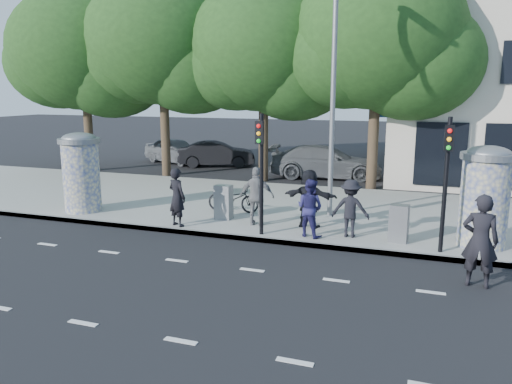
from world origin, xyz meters
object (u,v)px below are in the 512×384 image
at_px(ad_column_right, 485,194).
at_px(ped_b, 177,197).
at_px(ad_column_left, 81,170).
at_px(ped_d, 351,208).
at_px(cabinet_right, 399,223).
at_px(car_mid, 217,154).
at_px(man_road, 480,241).
at_px(ped_e, 257,196).
at_px(cabinet_left, 224,202).
at_px(ped_f, 309,198).
at_px(bicycle, 233,198).
at_px(traffic_pole_far, 446,171).
at_px(car_right, 325,162).
at_px(street_lamp, 333,70).
at_px(car_left, 176,151).
at_px(traffic_pole_near, 261,162).
at_px(ped_c, 310,208).

xyz_separation_m(ad_column_right, ped_b, (-8.47, -0.85, -0.51)).
bearing_deg(ped_b, ad_column_right, -152.17).
bearing_deg(ad_column_right, ad_column_left, -179.08).
height_order(ped_d, cabinet_right, ped_d).
bearing_deg(car_mid, man_road, -160.29).
bearing_deg(ped_e, cabinet_left, -24.53).
distance_m(ped_b, ped_f, 3.94).
height_order(bicycle, cabinet_left, cabinet_left).
height_order(ad_column_left, cabinet_right, ad_column_left).
bearing_deg(traffic_pole_far, man_road, -66.89).
distance_m(traffic_pole_far, man_road, 2.20).
bearing_deg(man_road, cabinet_left, -16.37).
relative_size(ped_f, car_right, 0.33).
xyz_separation_m(ad_column_left, car_right, (6.27, 9.95, -0.76)).
relative_size(ad_column_left, ped_b, 1.50).
bearing_deg(ad_column_right, man_road, -96.04).
xyz_separation_m(street_lamp, cabinet_right, (2.33, -2.27, -4.13)).
xyz_separation_m(street_lamp, bicycle, (-3.13, -0.62, -4.18)).
distance_m(cabinet_right, car_mid, 15.68).
bearing_deg(ped_f, car_mid, -50.25).
bearing_deg(ped_b, man_road, -169.99).
bearing_deg(bicycle, cabinet_right, -108.46).
bearing_deg(cabinet_right, car_left, 144.30).
relative_size(ped_b, car_mid, 0.42).
distance_m(ped_d, car_mid, 14.79).
xyz_separation_m(ad_column_right, traffic_pole_near, (-5.80, -0.91, 0.69)).
height_order(traffic_pole_near, cabinet_right, traffic_pole_near).
distance_m(traffic_pole_far, ped_d, 2.78).
bearing_deg(car_right, traffic_pole_far, -163.41).
xyz_separation_m(ped_c, car_left, (-10.86, 12.37, -0.24)).
bearing_deg(ped_e, traffic_pole_far, 161.11).
distance_m(ad_column_left, traffic_pole_far, 11.44).
height_order(traffic_pole_far, street_lamp, street_lamp).
xyz_separation_m(ped_f, car_right, (-1.43, 9.42, -0.25)).
bearing_deg(cabinet_right, ped_e, -178.27).
xyz_separation_m(traffic_pole_near, traffic_pole_far, (4.80, 0.00, 0.00)).
xyz_separation_m(cabinet_left, cabinet_right, (5.41, -0.71, -0.03)).
bearing_deg(ped_d, bicycle, -21.50).
xyz_separation_m(ad_column_left, cabinet_left, (4.91, 0.58, -0.84)).
height_order(ped_c, car_left, ped_c).
distance_m(ped_e, cabinet_right, 4.20).
bearing_deg(traffic_pole_far, ped_f, 161.62).
bearing_deg(car_left, ped_f, -114.69).
xyz_separation_m(ad_column_left, ped_e, (6.16, 0.23, -0.50)).
height_order(ped_d, ped_f, ped_f).
bearing_deg(ad_column_left, ped_d, -0.42).
relative_size(ad_column_left, ped_e, 1.49).
bearing_deg(traffic_pole_far, ped_b, 179.56).
distance_m(bicycle, cabinet_left, 0.93).
bearing_deg(cabinet_left, cabinet_right, -5.48).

